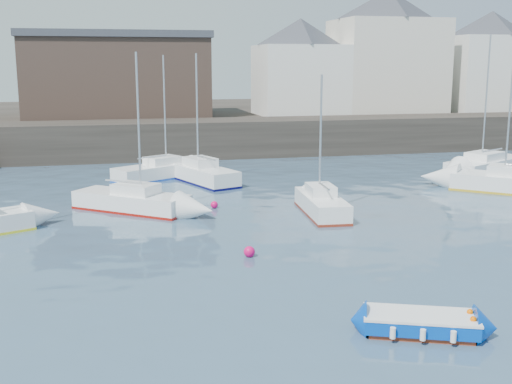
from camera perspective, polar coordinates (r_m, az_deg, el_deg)
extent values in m
plane|color=#2D4760|center=(20.57, 7.57, -10.61)|extent=(220.00, 220.00, 0.00)
cube|color=#28231E|center=(53.62, -5.48, 4.75)|extent=(90.00, 5.00, 3.00)
cube|color=#28231E|center=(71.43, -7.37, 6.29)|extent=(90.00, 32.00, 2.80)
cube|color=beige|center=(65.55, 11.50, 10.87)|extent=(10.00, 8.00, 9.00)
pyramid|color=#3A3D44|center=(65.79, 11.71, 16.01)|extent=(13.36, 13.36, 2.80)
cube|color=white|center=(70.35, 19.97, 9.83)|extent=(9.00, 7.00, 7.50)
pyramid|color=#3A3D44|center=(70.45, 20.25, 13.87)|extent=(11.88, 11.88, 2.45)
cube|color=white|center=(61.96, 3.92, 9.89)|extent=(8.00, 7.00, 6.50)
pyramid|color=#3A3D44|center=(62.00, 3.98, 14.03)|extent=(11.14, 11.14, 2.45)
cube|color=#3D2D26|center=(60.85, -12.26, 9.87)|extent=(16.00, 10.00, 7.00)
cube|color=#3A3D44|center=(60.88, -12.42, 13.44)|extent=(16.40, 10.40, 0.60)
cube|color=maroon|center=(19.49, 14.35, -11.93)|extent=(3.15, 2.19, 0.14)
cube|color=#0040B5|center=(19.39, 14.39, -11.20)|extent=(3.44, 2.43, 0.40)
cube|color=white|center=(19.30, 14.43, -10.55)|extent=(3.51, 2.48, 0.07)
cube|color=white|center=(19.36, 14.40, -11.02)|extent=(2.71, 1.82, 0.36)
cube|color=#D2BF83|center=(19.33, 14.42, -10.77)|extent=(0.56, 0.97, 0.05)
cylinder|color=white|center=(20.05, 11.83, -10.38)|extent=(0.16, 0.16, 0.32)
cylinder|color=white|center=(18.61, 12.07, -12.15)|extent=(0.16, 0.16, 0.32)
cylinder|color=white|center=(20.12, 14.18, -10.42)|extent=(0.16, 0.16, 0.32)
cylinder|color=white|center=(18.68, 14.62, -12.18)|extent=(0.16, 0.16, 0.32)
cylinder|color=white|center=(20.21, 16.52, -10.44)|extent=(0.16, 0.16, 0.32)
cylinder|color=white|center=(18.79, 17.14, -12.19)|extent=(0.16, 0.16, 0.32)
cube|color=white|center=(34.44, -11.01, -0.87)|extent=(6.20, 5.53, 0.95)
cube|color=#94110A|center=(34.53, -10.99, -1.53)|extent=(6.26, 5.58, 0.13)
cube|color=white|center=(34.11, -10.63, 0.29)|extent=(2.68, 2.57, 0.53)
cylinder|color=silver|center=(33.45, -10.41, 5.92)|extent=(0.11, 0.11, 7.27)
cube|color=white|center=(33.21, 5.87, -1.16)|extent=(2.08, 5.44, 0.96)
cube|color=maroon|center=(33.30, 5.85, -1.86)|extent=(2.10, 5.50, 0.13)
cube|color=white|center=(33.31, 5.78, 0.19)|extent=(1.41, 1.95, 0.53)
cylinder|color=silver|center=(33.14, 5.76, 5.04)|extent=(0.11, 0.11, 6.14)
cube|color=white|center=(41.49, 21.78, 1.79)|extent=(3.15, 3.07, 0.57)
cylinder|color=silver|center=(41.11, 21.67, 7.35)|extent=(0.11, 0.11, 8.59)
cube|color=white|center=(41.96, -4.75, 1.55)|extent=(4.16, 6.60, 1.03)
cube|color=#08073E|center=(42.04, -4.74, 0.95)|extent=(4.20, 6.67, 0.14)
cube|color=white|center=(42.11, -4.98, 2.69)|extent=(2.21, 2.60, 0.57)
cylinder|color=silver|center=(42.01, -5.27, 7.24)|extent=(0.11, 0.11, 7.24)
cube|color=white|center=(48.60, 19.84, 2.22)|extent=(7.71, 5.65, 0.96)
cube|color=maroon|center=(48.66, 19.80, 1.74)|extent=(7.79, 5.70, 0.13)
cube|color=white|center=(48.17, 19.68, 3.06)|extent=(3.15, 2.82, 0.53)
cylinder|color=silver|center=(47.47, 19.78, 7.83)|extent=(0.11, 0.11, 8.59)
cube|color=white|center=(43.74, -8.64, 1.81)|extent=(6.42, 4.97, 0.94)
cube|color=blue|center=(43.81, -8.63, 1.28)|extent=(6.49, 5.02, 0.13)
cube|color=white|center=(43.81, -8.34, 2.80)|extent=(2.66, 2.43, 0.52)
cylinder|color=silver|center=(43.62, -8.13, 7.21)|extent=(0.10, 0.10, 7.23)
sphere|color=#DA0A5A|center=(25.99, -0.60, -5.77)|extent=(0.46, 0.46, 0.46)
sphere|color=#DA0A5A|center=(34.58, -3.73, -1.44)|extent=(0.40, 0.40, 0.40)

